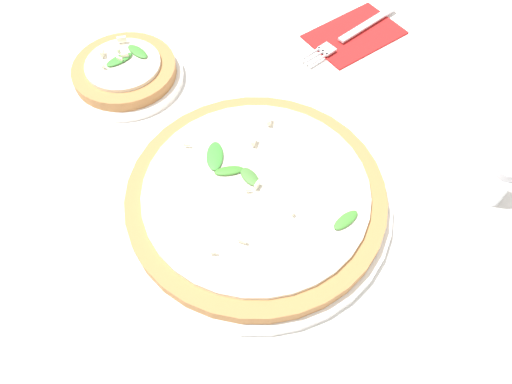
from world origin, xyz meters
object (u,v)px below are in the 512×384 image
object	(u,v)px
pizza_personal_side	(125,73)
pizza_arugula_main	(256,197)
fork	(352,34)
shaker_pepper	(498,183)

from	to	relation	value
pizza_personal_side	pizza_arugula_main	bearing A→B (deg)	114.79
fork	shaker_pepper	distance (m)	0.36
pizza_personal_side	shaker_pepper	world-z (taller)	shaker_pepper
shaker_pepper	pizza_arugula_main	bearing A→B (deg)	-14.20
pizza_arugula_main	fork	xyz separation A→B (m)	(-0.25, -0.28, -0.01)
pizza_arugula_main	fork	distance (m)	0.37
pizza_arugula_main	fork	bearing A→B (deg)	-132.15
pizza_arugula_main	fork	world-z (taller)	pizza_arugula_main
fork	shaker_pepper	world-z (taller)	shaker_pepper
shaker_pepper	fork	bearing A→B (deg)	-81.63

